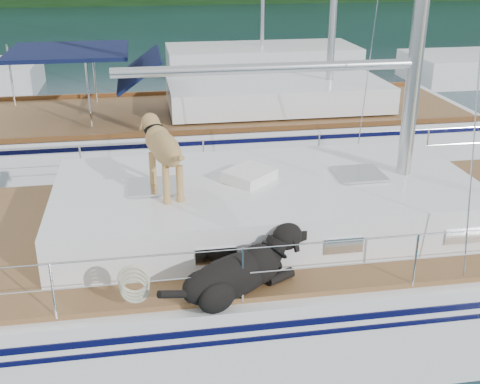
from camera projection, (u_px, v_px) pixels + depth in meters
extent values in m
plane|color=black|center=(206.00, 310.00, 8.04)|extent=(120.00, 120.00, 0.00)
cube|color=white|center=(205.00, 278.00, 7.85)|extent=(12.00, 3.80, 1.40)
cube|color=brown|center=(204.00, 228.00, 7.57)|extent=(11.52, 3.50, 0.06)
cube|color=white|center=(266.00, 201.00, 7.57)|extent=(5.20, 2.50, 0.55)
cylinder|color=silver|center=(268.00, 68.00, 6.93)|extent=(3.60, 0.12, 0.12)
cylinder|color=silver|center=(222.00, 251.00, 5.75)|extent=(10.56, 0.01, 0.01)
cylinder|color=silver|center=(190.00, 141.00, 8.94)|extent=(10.56, 0.01, 0.01)
cube|color=blue|center=(131.00, 195.00, 8.40)|extent=(0.85, 0.71, 0.06)
cube|color=white|center=(250.00, 176.00, 7.44)|extent=(0.73, 0.72, 0.14)
torus|color=beige|center=(134.00, 280.00, 5.64)|extent=(0.40, 0.18, 0.39)
cube|color=white|center=(224.00, 139.00, 13.59)|extent=(11.00, 3.50, 1.30)
cube|color=brown|center=(224.00, 111.00, 13.34)|extent=(10.56, 3.29, 0.06)
cube|color=white|center=(277.00, 94.00, 13.39)|extent=(4.80, 2.30, 0.55)
cube|color=#0D1737|center=(69.00, 51.00, 12.32)|extent=(2.40, 2.30, 0.08)
cube|color=white|center=(262.00, 60.00, 23.08)|extent=(7.20, 3.00, 1.10)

